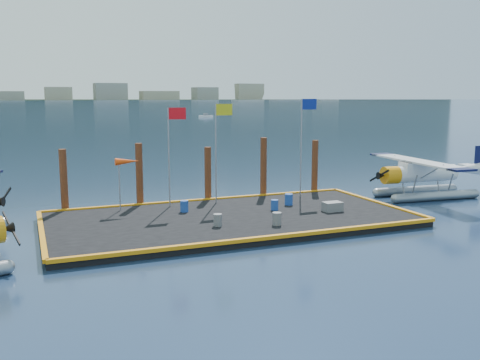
{
  "coord_description": "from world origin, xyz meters",
  "views": [
    {
      "loc": [
        -10.49,
        -27.48,
        7.11
      ],
      "look_at": [
        1.4,
        2.0,
        2.08
      ],
      "focal_mm": 40.0,
      "sensor_mm": 36.0,
      "label": 1
    }
  ],
  "objects_px": {
    "drum_0": "(184,206)",
    "piling_2": "(208,176)",
    "flagpole_blue": "(304,133)",
    "piling_3": "(264,169)",
    "piling_0": "(64,183)",
    "flagpole_yellow": "(219,138)",
    "windsock": "(127,163)",
    "crate": "(332,207)",
    "piling_1": "(139,177)",
    "drum_2": "(275,205)",
    "drum_4": "(289,199)",
    "flagpole_red": "(172,141)",
    "piling_4": "(315,168)",
    "seaplane_d": "(422,176)",
    "drum_1": "(277,219)",
    "drum_3": "(218,220)"
  },
  "relations": [
    {
      "from": "drum_0",
      "to": "piling_2",
      "type": "height_order",
      "value": "piling_2"
    },
    {
      "from": "flagpole_blue",
      "to": "piling_3",
      "type": "relative_size",
      "value": 1.51
    },
    {
      "from": "piling_0",
      "to": "flagpole_yellow",
      "type": "bearing_deg",
      "value": -9.86
    },
    {
      "from": "windsock",
      "to": "piling_0",
      "type": "bearing_deg",
      "value": 155.27
    },
    {
      "from": "crate",
      "to": "piling_0",
      "type": "distance_m",
      "value": 15.94
    },
    {
      "from": "piling_3",
      "to": "piling_1",
      "type": "bearing_deg",
      "value": 180.0
    },
    {
      "from": "drum_2",
      "to": "drum_4",
      "type": "relative_size",
      "value": 0.89
    },
    {
      "from": "flagpole_red",
      "to": "piling_4",
      "type": "distance_m",
      "value": 11.17
    },
    {
      "from": "seaplane_d",
      "to": "piling_3",
      "type": "relative_size",
      "value": 2.32
    },
    {
      "from": "drum_0",
      "to": "windsock",
      "type": "distance_m",
      "value": 4.24
    },
    {
      "from": "drum_4",
      "to": "piling_3",
      "type": "distance_m",
      "value": 4.11
    },
    {
      "from": "drum_4",
      "to": "piling_0",
      "type": "relative_size",
      "value": 0.17
    },
    {
      "from": "seaplane_d",
      "to": "drum_0",
      "type": "xyz_separation_m",
      "value": [
        -17.2,
        0.03,
        -0.81
      ]
    },
    {
      "from": "drum_2",
      "to": "windsock",
      "type": "bearing_deg",
      "value": 157.69
    },
    {
      "from": "flagpole_yellow",
      "to": "piling_0",
      "type": "bearing_deg",
      "value": 170.14
    },
    {
      "from": "flagpole_yellow",
      "to": "drum_1",
      "type": "bearing_deg",
      "value": -83.13
    },
    {
      "from": "piling_1",
      "to": "crate",
      "type": "bearing_deg",
      "value": -32.76
    },
    {
      "from": "seaplane_d",
      "to": "drum_3",
      "type": "distance_m",
      "value": 17.02
    },
    {
      "from": "piling_4",
      "to": "flagpole_blue",
      "type": "bearing_deg",
      "value": -138.42
    },
    {
      "from": "drum_3",
      "to": "piling_0",
      "type": "relative_size",
      "value": 0.16
    },
    {
      "from": "seaplane_d",
      "to": "flagpole_red",
      "type": "bearing_deg",
      "value": 88.82
    },
    {
      "from": "piling_0",
      "to": "piling_1",
      "type": "distance_m",
      "value": 4.5
    },
    {
      "from": "drum_1",
      "to": "drum_3",
      "type": "xyz_separation_m",
      "value": [
        -2.95,
        0.96,
        -0.02
      ]
    },
    {
      "from": "crate",
      "to": "windsock",
      "type": "xyz_separation_m",
      "value": [
        -11.04,
        4.85,
        2.56
      ]
    },
    {
      "from": "piling_0",
      "to": "piling_4",
      "type": "bearing_deg",
      "value": 0.0
    },
    {
      "from": "drum_0",
      "to": "drum_4",
      "type": "distance_m",
      "value": 6.59
    },
    {
      "from": "seaplane_d",
      "to": "piling_4",
      "type": "xyz_separation_m",
      "value": [
        -6.6,
        3.4,
        0.46
      ]
    },
    {
      "from": "drum_0",
      "to": "flagpole_blue",
      "type": "bearing_deg",
      "value": 11.36
    },
    {
      "from": "drum_2",
      "to": "piling_4",
      "type": "relative_size",
      "value": 0.15
    },
    {
      "from": "drum_2",
      "to": "crate",
      "type": "height_order",
      "value": "drum_2"
    },
    {
      "from": "flagpole_blue",
      "to": "piling_4",
      "type": "distance_m",
      "value": 3.61
    },
    {
      "from": "drum_2",
      "to": "flagpole_yellow",
      "type": "xyz_separation_m",
      "value": [
        -2.3,
        3.3,
        3.8
      ]
    },
    {
      "from": "piling_2",
      "to": "piling_4",
      "type": "bearing_deg",
      "value": 0.0
    },
    {
      "from": "crate",
      "to": "piling_1",
      "type": "height_order",
      "value": "piling_1"
    },
    {
      "from": "piling_4",
      "to": "seaplane_d",
      "type": "bearing_deg",
      "value": -27.24
    },
    {
      "from": "drum_2",
      "to": "crate",
      "type": "xyz_separation_m",
      "value": [
        3.01,
        -1.55,
        -0.03
      ]
    },
    {
      "from": "seaplane_d",
      "to": "piling_0",
      "type": "bearing_deg",
      "value": 86.53
    },
    {
      "from": "crate",
      "to": "drum_0",
      "type": "bearing_deg",
      "value": 159.22
    },
    {
      "from": "drum_1",
      "to": "windsock",
      "type": "xyz_separation_m",
      "value": [
        -6.53,
        6.69,
        2.49
      ]
    },
    {
      "from": "crate",
      "to": "piling_1",
      "type": "relative_size",
      "value": 0.26
    },
    {
      "from": "flagpole_red",
      "to": "drum_4",
      "type": "bearing_deg",
      "value": -18.44
    },
    {
      "from": "flagpole_red",
      "to": "windsock",
      "type": "height_order",
      "value": "flagpole_red"
    },
    {
      "from": "flagpole_blue",
      "to": "drum_1",
      "type": "bearing_deg",
      "value": -127.77
    },
    {
      "from": "crate",
      "to": "piling_0",
      "type": "xyz_separation_m",
      "value": [
        -14.52,
        6.45,
        1.33
      ]
    },
    {
      "from": "flagpole_red",
      "to": "flagpole_yellow",
      "type": "xyz_separation_m",
      "value": [
        3.0,
        0.0,
        0.12
      ]
    },
    {
      "from": "crate",
      "to": "piling_4",
      "type": "relative_size",
      "value": 0.27
    },
    {
      "from": "piling_3",
      "to": "flagpole_red",
      "type": "bearing_deg",
      "value": -166.75
    },
    {
      "from": "drum_1",
      "to": "piling_1",
      "type": "height_order",
      "value": "piling_1"
    },
    {
      "from": "piling_1",
      "to": "piling_2",
      "type": "height_order",
      "value": "piling_1"
    },
    {
      "from": "drum_3",
      "to": "drum_0",
      "type": "bearing_deg",
      "value": 99.42
    }
  ]
}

